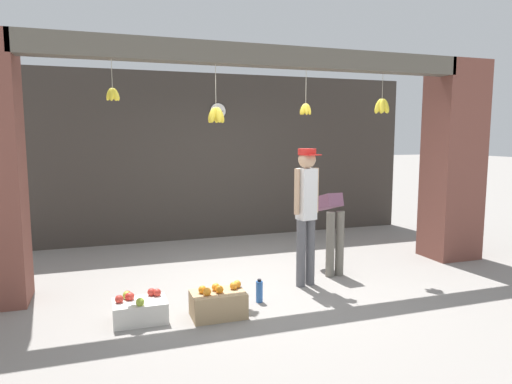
% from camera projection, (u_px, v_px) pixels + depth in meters
% --- Properties ---
extents(ground_plane, '(60.00, 60.00, 0.00)m').
position_uv_depth(ground_plane, '(266.00, 283.00, 5.61)').
color(ground_plane, gray).
extents(shop_back_wall, '(7.32, 0.12, 2.86)m').
position_uv_depth(shop_back_wall, '(214.00, 157.00, 7.97)').
color(shop_back_wall, '#38332D').
rests_on(shop_back_wall, ground_plane).
extents(shop_pillar_right, '(0.70, 0.60, 2.86)m').
position_uv_depth(shop_pillar_right, '(453.00, 161.00, 6.66)').
color(shop_pillar_right, brown).
rests_on(shop_pillar_right, ground_plane).
extents(storefront_awning, '(5.42, 0.24, 0.92)m').
position_uv_depth(storefront_awning, '(265.00, 59.00, 5.39)').
color(storefront_awning, '#5B564C').
extents(shopkeeper, '(0.34, 0.28, 1.65)m').
position_uv_depth(shopkeeper, '(306.00, 206.00, 5.42)').
color(shopkeeper, '#56565B').
rests_on(shopkeeper, ground_plane).
extents(worker_stooping, '(0.27, 0.84, 1.10)m').
position_uv_depth(worker_stooping, '(326.00, 217.00, 6.03)').
color(worker_stooping, '#6B665B').
rests_on(worker_stooping, ground_plane).
extents(fruit_crate_oranges, '(0.53, 0.35, 0.33)m').
position_uv_depth(fruit_crate_oranges, '(218.00, 303.00, 4.56)').
color(fruit_crate_oranges, tan).
rests_on(fruit_crate_oranges, ground_plane).
extents(fruit_crate_apples, '(0.51, 0.35, 0.28)m').
position_uv_depth(fruit_crate_apples, '(140.00, 310.00, 4.45)').
color(fruit_crate_apples, silver).
rests_on(fruit_crate_apples, ground_plane).
extents(water_bottle, '(0.07, 0.07, 0.26)m').
position_uv_depth(water_bottle, '(259.00, 291.00, 4.96)').
color(water_bottle, '#2D60AD').
rests_on(water_bottle, ground_plane).
extents(wall_clock, '(0.28, 0.03, 0.28)m').
position_uv_depth(wall_clock, '(218.00, 111.00, 7.82)').
color(wall_clock, black).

